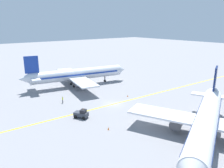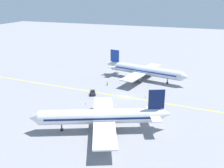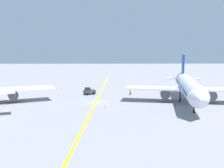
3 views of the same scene
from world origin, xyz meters
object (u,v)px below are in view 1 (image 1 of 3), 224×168
(airplane_at_gate, at_px, (77,75))
(airplane_adjacent_stand, at_px, (207,120))
(baggage_tug_dark, at_px, (81,114))
(ground_crew_worker, at_px, (63,99))
(traffic_cone_near_nose, at_px, (108,129))
(traffic_cone_mid_apron, at_px, (128,96))

(airplane_at_gate, xyz_separation_m, airplane_adjacent_stand, (44.19, 0.31, 0.00))
(baggage_tug_dark, xyz_separation_m, ground_crew_worker, (-10.96, 0.94, 0.01))
(baggage_tug_dark, xyz_separation_m, traffic_cone_near_nose, (8.02, 1.17, -0.63))
(airplane_at_gate, relative_size, airplane_adjacent_stand, 1.05)
(airplane_at_gate, height_order, airplane_adjacent_stand, same)
(airplane_at_gate, relative_size, baggage_tug_dark, 10.57)
(airplane_adjacent_stand, relative_size, ground_crew_worker, 20.09)
(ground_crew_worker, relative_size, traffic_cone_mid_apron, 3.05)
(airplane_at_gate, height_order, traffic_cone_mid_apron, airplane_at_gate)
(ground_crew_worker, bearing_deg, baggage_tug_dark, -4.89)
(baggage_tug_dark, height_order, traffic_cone_near_nose, baggage_tug_dark)
(airplane_adjacent_stand, distance_m, traffic_cone_mid_apron, 26.26)
(airplane_at_gate, relative_size, traffic_cone_near_nose, 64.28)
(ground_crew_worker, bearing_deg, airplane_adjacent_stand, 19.34)
(airplane_adjacent_stand, xyz_separation_m, baggage_tug_dark, (-21.30, -12.26, -2.81))
(airplane_at_gate, distance_m, baggage_tug_dark, 25.98)
(airplane_adjacent_stand, distance_m, ground_crew_worker, 34.30)
(baggage_tug_dark, bearing_deg, traffic_cone_mid_apron, 103.77)
(airplane_at_gate, bearing_deg, baggage_tug_dark, -27.56)
(ground_crew_worker, bearing_deg, airplane_at_gate, 137.30)
(airplane_adjacent_stand, bearing_deg, traffic_cone_mid_apron, 168.81)
(airplane_at_gate, distance_m, traffic_cone_near_nose, 32.93)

